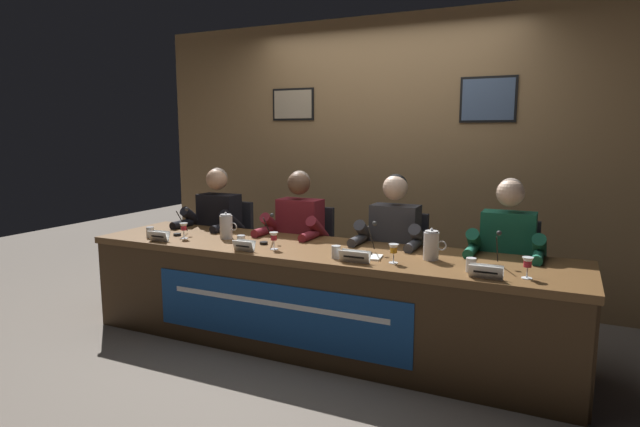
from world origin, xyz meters
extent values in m
plane|color=#70665B|center=(0.00, 0.00, 0.00)|extent=(12.00, 12.00, 0.00)
cube|color=#937047|center=(0.00, 1.41, 1.30)|extent=(4.78, 0.12, 2.60)
cube|color=black|center=(-0.93, 1.35, 1.82)|extent=(0.46, 0.02, 0.31)
cube|color=tan|center=(-0.93, 1.33, 1.82)|extent=(0.42, 0.01, 0.27)
cube|color=black|center=(0.93, 1.35, 1.82)|extent=(0.47, 0.02, 0.38)
cube|color=slate|center=(0.93, 1.33, 1.82)|extent=(0.43, 0.01, 0.34)
cube|color=brown|center=(0.00, 0.00, 0.70)|extent=(3.58, 0.82, 0.05)
cube|color=#402A16|center=(0.00, -0.39, 0.34)|extent=(3.52, 0.04, 0.68)
cube|color=#402A16|center=(-1.74, 0.00, 0.34)|extent=(0.08, 0.74, 0.68)
cube|color=#402A16|center=(1.74, 0.00, 0.34)|extent=(0.08, 0.74, 0.68)
cube|color=#19478C|center=(-0.15, -0.41, 0.34)|extent=(1.93, 0.01, 0.42)
cube|color=white|center=(-0.15, -0.42, 0.41)|extent=(1.64, 0.00, 0.04)
cylinder|color=black|center=(-1.23, 0.51, 0.01)|extent=(0.44, 0.44, 0.02)
cylinder|color=black|center=(-1.23, 0.51, 0.23)|extent=(0.05, 0.05, 0.42)
cube|color=#232328|center=(-1.23, 0.51, 0.46)|extent=(0.44, 0.44, 0.03)
cube|color=#232328|center=(-1.23, 0.71, 0.69)|extent=(0.40, 0.05, 0.44)
cylinder|color=black|center=(-1.33, 0.16, 0.24)|extent=(0.10, 0.10, 0.47)
cylinder|color=black|center=(-1.13, 0.16, 0.24)|extent=(0.10, 0.10, 0.47)
cylinder|color=black|center=(-1.33, 0.31, 0.52)|extent=(0.13, 0.34, 0.13)
cylinder|color=black|center=(-1.13, 0.31, 0.52)|extent=(0.13, 0.34, 0.13)
cube|color=black|center=(-1.23, 0.48, 0.76)|extent=(0.36, 0.20, 0.48)
sphere|color=tan|center=(-1.23, 0.46, 1.14)|extent=(0.19, 0.19, 0.19)
sphere|color=gray|center=(-1.23, 0.48, 1.15)|extent=(0.17, 0.17, 0.17)
cylinder|color=black|center=(-1.44, 0.38, 0.78)|extent=(0.09, 0.30, 0.25)
cylinder|color=black|center=(-1.02, 0.38, 0.78)|extent=(0.09, 0.30, 0.25)
cylinder|color=black|center=(-1.44, 0.22, 0.76)|extent=(0.07, 0.24, 0.07)
cylinder|color=black|center=(-1.02, 0.22, 0.76)|extent=(0.07, 0.24, 0.07)
cube|color=white|center=(-1.21, -0.33, 0.77)|extent=(0.17, 0.03, 0.08)
cube|color=white|center=(-1.21, -0.30, 0.77)|extent=(0.17, 0.03, 0.08)
cube|color=black|center=(-1.21, -0.34, 0.77)|extent=(0.12, 0.01, 0.01)
cylinder|color=white|center=(-1.10, -0.16, 0.73)|extent=(0.06, 0.06, 0.00)
cylinder|color=white|center=(-1.10, -0.16, 0.76)|extent=(0.01, 0.01, 0.05)
cone|color=white|center=(-1.10, -0.16, 0.82)|extent=(0.06, 0.06, 0.06)
cylinder|color=#B21E2D|center=(-1.10, -0.16, 0.81)|extent=(0.04, 0.04, 0.04)
cylinder|color=silver|center=(-1.37, -0.24, 0.77)|extent=(0.06, 0.06, 0.08)
cylinder|color=silver|center=(-1.37, -0.24, 0.75)|extent=(0.05, 0.05, 0.05)
cylinder|color=black|center=(-1.23, -0.09, 0.74)|extent=(0.06, 0.06, 0.02)
cylinder|color=black|center=(-1.23, -0.03, 0.84)|extent=(0.01, 0.13, 0.18)
sphere|color=#2D2D2D|center=(-1.23, 0.04, 0.93)|extent=(0.03, 0.03, 0.03)
cylinder|color=black|center=(-0.41, 0.51, 0.01)|extent=(0.44, 0.44, 0.02)
cylinder|color=black|center=(-0.41, 0.51, 0.23)|extent=(0.05, 0.05, 0.42)
cube|color=#232328|center=(-0.41, 0.51, 0.46)|extent=(0.44, 0.44, 0.03)
cube|color=#232328|center=(-0.41, 0.71, 0.69)|extent=(0.40, 0.05, 0.44)
cylinder|color=black|center=(-0.51, 0.16, 0.24)|extent=(0.10, 0.10, 0.47)
cylinder|color=black|center=(-0.31, 0.16, 0.24)|extent=(0.10, 0.10, 0.47)
cylinder|color=black|center=(-0.51, 0.31, 0.52)|extent=(0.13, 0.34, 0.13)
cylinder|color=black|center=(-0.31, 0.31, 0.52)|extent=(0.13, 0.34, 0.13)
cube|color=maroon|center=(-0.41, 0.48, 0.76)|extent=(0.36, 0.20, 0.48)
sphere|color=brown|center=(-0.41, 0.46, 1.14)|extent=(0.19, 0.19, 0.19)
sphere|color=gray|center=(-0.41, 0.48, 1.15)|extent=(0.17, 0.17, 0.17)
cylinder|color=maroon|center=(-0.62, 0.38, 0.78)|extent=(0.09, 0.30, 0.25)
cylinder|color=maroon|center=(-0.20, 0.38, 0.78)|extent=(0.09, 0.30, 0.25)
cylinder|color=maroon|center=(-0.62, 0.22, 0.76)|extent=(0.07, 0.24, 0.07)
cylinder|color=maroon|center=(-0.20, 0.22, 0.76)|extent=(0.07, 0.24, 0.07)
cube|color=white|center=(-0.43, -0.35, 0.77)|extent=(0.16, 0.03, 0.08)
cube|color=white|center=(-0.43, -0.31, 0.77)|extent=(0.16, 0.03, 0.08)
cube|color=black|center=(-0.43, -0.35, 0.77)|extent=(0.11, 0.01, 0.01)
cylinder|color=white|center=(-0.27, -0.19, 0.73)|extent=(0.06, 0.06, 0.00)
cylinder|color=white|center=(-0.27, -0.19, 0.76)|extent=(0.01, 0.01, 0.05)
cone|color=white|center=(-0.27, -0.19, 0.82)|extent=(0.06, 0.06, 0.06)
cylinder|color=#B21E2D|center=(-0.27, -0.19, 0.81)|extent=(0.04, 0.04, 0.04)
cylinder|color=silver|center=(-0.53, -0.22, 0.77)|extent=(0.06, 0.06, 0.08)
cylinder|color=silver|center=(-0.53, -0.22, 0.75)|extent=(0.05, 0.05, 0.05)
cylinder|color=black|center=(-0.43, -0.07, 0.74)|extent=(0.06, 0.06, 0.02)
cylinder|color=black|center=(-0.43, -0.01, 0.84)|extent=(0.01, 0.13, 0.18)
sphere|color=#2D2D2D|center=(-0.43, 0.05, 0.93)|extent=(0.03, 0.03, 0.03)
cylinder|color=black|center=(0.41, 0.51, 0.01)|extent=(0.44, 0.44, 0.02)
cylinder|color=black|center=(0.41, 0.51, 0.23)|extent=(0.05, 0.05, 0.42)
cube|color=#232328|center=(0.41, 0.51, 0.46)|extent=(0.44, 0.44, 0.03)
cube|color=#232328|center=(0.41, 0.71, 0.69)|extent=(0.40, 0.05, 0.44)
cylinder|color=black|center=(0.31, 0.16, 0.24)|extent=(0.10, 0.10, 0.47)
cylinder|color=black|center=(0.51, 0.16, 0.24)|extent=(0.10, 0.10, 0.47)
cylinder|color=black|center=(0.31, 0.31, 0.52)|extent=(0.13, 0.34, 0.13)
cylinder|color=black|center=(0.51, 0.31, 0.52)|extent=(0.13, 0.34, 0.13)
cube|color=#38383D|center=(0.41, 0.48, 0.76)|extent=(0.36, 0.20, 0.48)
sphere|color=beige|center=(0.41, 0.46, 1.14)|extent=(0.19, 0.19, 0.19)
sphere|color=black|center=(0.41, 0.48, 1.15)|extent=(0.17, 0.17, 0.17)
cylinder|color=#38383D|center=(0.20, 0.38, 0.78)|extent=(0.09, 0.30, 0.25)
cylinder|color=#38383D|center=(0.62, 0.38, 0.78)|extent=(0.09, 0.30, 0.25)
cylinder|color=#38383D|center=(0.20, 0.22, 0.76)|extent=(0.07, 0.24, 0.07)
cylinder|color=#38383D|center=(0.62, 0.22, 0.76)|extent=(0.07, 0.24, 0.07)
cube|color=white|center=(0.39, -0.31, 0.77)|extent=(0.20, 0.03, 0.08)
cube|color=white|center=(0.39, -0.28, 0.77)|extent=(0.20, 0.03, 0.08)
cube|color=black|center=(0.39, -0.32, 0.77)|extent=(0.14, 0.01, 0.01)
cylinder|color=white|center=(0.61, -0.20, 0.73)|extent=(0.06, 0.06, 0.00)
cylinder|color=white|center=(0.61, -0.20, 0.76)|extent=(0.01, 0.01, 0.05)
cone|color=white|center=(0.61, -0.20, 0.82)|extent=(0.06, 0.06, 0.06)
cylinder|color=orange|center=(0.61, -0.20, 0.81)|extent=(0.04, 0.04, 0.04)
cylinder|color=silver|center=(0.23, -0.24, 0.77)|extent=(0.06, 0.06, 0.08)
cylinder|color=silver|center=(0.23, -0.24, 0.75)|extent=(0.05, 0.05, 0.05)
cylinder|color=black|center=(0.40, -0.08, 0.74)|extent=(0.06, 0.06, 0.02)
cylinder|color=black|center=(0.40, -0.02, 0.84)|extent=(0.01, 0.13, 0.18)
sphere|color=#2D2D2D|center=(0.40, 0.05, 0.93)|extent=(0.03, 0.03, 0.03)
cylinder|color=black|center=(1.23, 0.51, 0.01)|extent=(0.44, 0.44, 0.02)
cylinder|color=black|center=(1.23, 0.51, 0.23)|extent=(0.05, 0.05, 0.42)
cube|color=#232328|center=(1.23, 0.51, 0.46)|extent=(0.44, 0.44, 0.03)
cube|color=#232328|center=(1.23, 0.71, 0.69)|extent=(0.40, 0.05, 0.44)
cylinder|color=black|center=(1.13, 0.16, 0.24)|extent=(0.10, 0.10, 0.47)
cylinder|color=black|center=(1.33, 0.16, 0.24)|extent=(0.10, 0.10, 0.47)
cylinder|color=black|center=(1.13, 0.31, 0.52)|extent=(0.13, 0.34, 0.13)
cylinder|color=black|center=(1.33, 0.31, 0.52)|extent=(0.13, 0.34, 0.13)
cube|color=#196047|center=(1.23, 0.48, 0.76)|extent=(0.36, 0.20, 0.48)
sphere|color=beige|center=(1.23, 0.46, 1.14)|extent=(0.19, 0.19, 0.19)
sphere|color=gray|center=(1.23, 0.48, 1.15)|extent=(0.17, 0.17, 0.17)
cylinder|color=#196047|center=(1.02, 0.38, 0.78)|extent=(0.09, 0.30, 0.25)
cylinder|color=#196047|center=(1.44, 0.38, 0.78)|extent=(0.09, 0.30, 0.25)
cylinder|color=#196047|center=(1.02, 0.22, 0.76)|extent=(0.07, 0.24, 0.07)
cylinder|color=#196047|center=(1.44, 0.22, 0.76)|extent=(0.07, 0.24, 0.07)
cube|color=white|center=(1.20, -0.34, 0.77)|extent=(0.19, 0.03, 0.08)
cube|color=white|center=(1.20, -0.31, 0.77)|extent=(0.19, 0.03, 0.08)
cube|color=black|center=(1.20, -0.34, 0.77)|extent=(0.13, 0.01, 0.01)
cylinder|color=white|center=(1.41, -0.22, 0.73)|extent=(0.06, 0.06, 0.00)
cylinder|color=white|center=(1.41, -0.22, 0.76)|extent=(0.01, 0.01, 0.05)
cone|color=white|center=(1.41, -0.22, 0.82)|extent=(0.06, 0.06, 0.06)
cylinder|color=#B21E2D|center=(1.41, -0.22, 0.81)|extent=(0.04, 0.04, 0.04)
cylinder|color=silver|center=(1.10, -0.21, 0.77)|extent=(0.06, 0.06, 0.08)
cylinder|color=silver|center=(1.10, -0.21, 0.75)|extent=(0.05, 0.05, 0.05)
cylinder|color=black|center=(1.22, -0.08, 0.74)|extent=(0.06, 0.06, 0.02)
cylinder|color=black|center=(1.22, -0.02, 0.84)|extent=(0.01, 0.13, 0.18)
sphere|color=#2D2D2D|center=(1.22, 0.05, 0.93)|extent=(0.03, 0.03, 0.03)
cylinder|color=silver|center=(-0.81, -0.01, 0.82)|extent=(0.10, 0.10, 0.18)
cylinder|color=silver|center=(-0.81, -0.01, 0.91)|extent=(0.08, 0.09, 0.01)
sphere|color=silver|center=(-0.81, -0.01, 0.93)|extent=(0.02, 0.02, 0.02)
torus|color=silver|center=(-0.74, -0.01, 0.82)|extent=(0.07, 0.01, 0.07)
cylinder|color=silver|center=(0.81, -0.01, 0.82)|extent=(0.10, 0.10, 0.18)
cylinder|color=silver|center=(0.81, -0.01, 0.91)|extent=(0.08, 0.09, 0.01)
sphere|color=silver|center=(0.81, -0.01, 0.93)|extent=(0.02, 0.02, 0.02)
torus|color=silver|center=(0.87, -0.01, 0.82)|extent=(0.07, 0.01, 0.07)
cube|color=white|center=(0.40, -0.14, 0.73)|extent=(0.23, 0.18, 0.01)
camera|label=1|loc=(1.58, -3.34, 1.55)|focal=29.46mm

